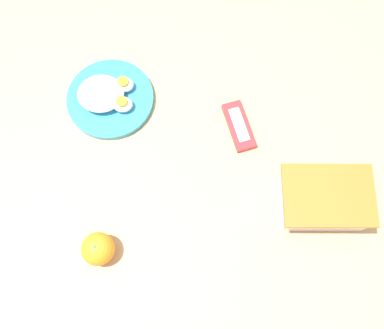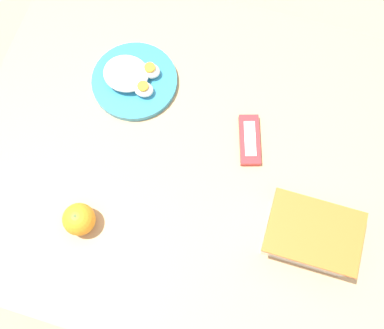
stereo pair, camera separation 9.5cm
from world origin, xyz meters
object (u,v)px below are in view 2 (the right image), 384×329
(food_container, at_px, (309,235))
(candy_bar, at_px, (250,140))
(rice_plate, at_px, (133,78))
(orange_fruit, at_px, (79,219))

(food_container, height_order, candy_bar, food_container)
(rice_plate, bearing_deg, orange_fruit, 90.55)
(orange_fruit, bearing_deg, candy_bar, -136.42)
(food_container, bearing_deg, candy_bar, -46.99)
(orange_fruit, bearing_deg, food_container, -167.62)
(orange_fruit, xyz_separation_m, rice_plate, (0.00, -0.39, -0.02))
(orange_fruit, distance_m, rice_plate, 0.39)
(orange_fruit, distance_m, candy_bar, 0.45)
(orange_fruit, xyz_separation_m, candy_bar, (-0.33, -0.31, -0.03))
(food_container, bearing_deg, rice_plate, -27.89)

